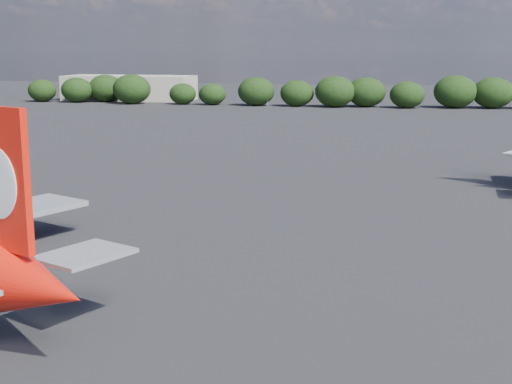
# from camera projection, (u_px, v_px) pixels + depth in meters

# --- Properties ---
(ground) EXTENTS (500.00, 500.00, 0.00)m
(ground) POSITION_uv_depth(u_px,v_px,m) (214.00, 176.00, 95.57)
(ground) COLOR black
(ground) RESTS_ON ground
(terminal_building) EXTENTS (42.00, 16.00, 8.00)m
(terminal_building) POSITION_uv_depth(u_px,v_px,m) (130.00, 88.00, 234.59)
(terminal_building) COLOR #9F9889
(terminal_building) RESTS_ON ground
(highway_sign) EXTENTS (6.00, 0.30, 4.50)m
(highway_sign) POSITION_uv_depth(u_px,v_px,m) (259.00, 96.00, 209.83)
(highway_sign) COLOR #146623
(highway_sign) RESTS_ON ground
(billboard_yellow) EXTENTS (5.00, 0.30, 5.50)m
(billboard_yellow) POSITION_uv_depth(u_px,v_px,m) (363.00, 93.00, 209.30)
(billboard_yellow) COLOR gold
(billboard_yellow) RESTS_ON ground
(horizon_treeline) EXTENTS (204.96, 16.25, 9.33)m
(horizon_treeline) POSITION_uv_depth(u_px,v_px,m) (345.00, 93.00, 207.51)
(horizon_treeline) COLOR black
(horizon_treeline) RESTS_ON ground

